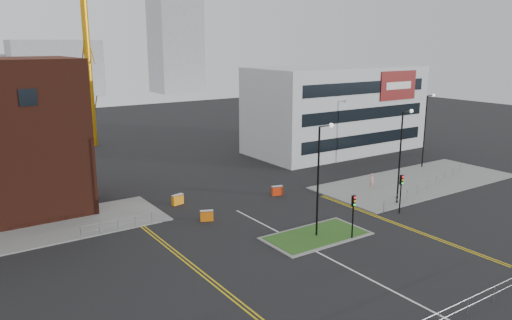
% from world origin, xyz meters
% --- Properties ---
extents(ground, '(200.00, 200.00, 0.00)m').
position_xyz_m(ground, '(0.00, 0.00, 0.00)').
color(ground, black).
rests_on(ground, ground).
extents(pavement_right, '(24.00, 10.00, 0.12)m').
position_xyz_m(pavement_right, '(22.00, 14.00, 0.06)').
color(pavement_right, slate).
rests_on(pavement_right, ground).
extents(island_kerb, '(8.60, 4.60, 0.08)m').
position_xyz_m(island_kerb, '(2.00, 8.00, 0.04)').
color(island_kerb, slate).
rests_on(island_kerb, ground).
extents(grass_island, '(8.00, 4.00, 0.12)m').
position_xyz_m(grass_island, '(2.00, 8.00, 0.06)').
color(grass_island, '#1E4517').
rests_on(grass_island, ground).
extents(office_block, '(25.00, 12.20, 12.00)m').
position_xyz_m(office_block, '(26.01, 31.97, 6.00)').
color(office_block, '#BABCBF').
rests_on(office_block, ground).
extents(streetlamp_island, '(1.46, 0.36, 9.18)m').
position_xyz_m(streetlamp_island, '(2.22, 8.00, 5.41)').
color(streetlamp_island, black).
rests_on(streetlamp_island, ground).
extents(streetlamp_right_near, '(1.46, 0.36, 9.18)m').
position_xyz_m(streetlamp_right_near, '(14.22, 10.00, 5.41)').
color(streetlamp_right_near, black).
rests_on(streetlamp_right_near, ground).
extents(streetlamp_right_far, '(1.46, 0.36, 9.18)m').
position_xyz_m(streetlamp_right_far, '(28.22, 18.00, 5.41)').
color(streetlamp_right_far, black).
rests_on(streetlamp_right_far, ground).
extents(traffic_light_island, '(0.28, 0.33, 3.65)m').
position_xyz_m(traffic_light_island, '(4.00, 5.98, 2.57)').
color(traffic_light_island, black).
rests_on(traffic_light_island, ground).
extents(traffic_light_right, '(0.28, 0.33, 3.65)m').
position_xyz_m(traffic_light_right, '(12.00, 7.98, 2.57)').
color(traffic_light_right, black).
rests_on(traffic_light_right, ground).
extents(railing_front, '(24.05, 0.05, 1.10)m').
position_xyz_m(railing_front, '(0.00, -6.00, 0.78)').
color(railing_front, gray).
rests_on(railing_front, ground).
extents(railing_left, '(6.05, 0.05, 1.10)m').
position_xyz_m(railing_left, '(-11.00, 18.00, 0.74)').
color(railing_left, gray).
rests_on(railing_left, ground).
extents(railing_right, '(19.05, 5.05, 1.10)m').
position_xyz_m(railing_right, '(20.50, 11.50, 0.78)').
color(railing_right, gray).
rests_on(railing_right, ground).
extents(centre_line, '(0.15, 30.00, 0.01)m').
position_xyz_m(centre_line, '(0.00, 2.00, 0.01)').
color(centre_line, silver).
rests_on(centre_line, ground).
extents(yellow_left_a, '(0.12, 24.00, 0.01)m').
position_xyz_m(yellow_left_a, '(-9.00, 10.00, 0.01)').
color(yellow_left_a, gold).
rests_on(yellow_left_a, ground).
extents(yellow_left_b, '(0.12, 24.00, 0.01)m').
position_xyz_m(yellow_left_b, '(-8.70, 10.00, 0.01)').
color(yellow_left_b, gold).
rests_on(yellow_left_b, ground).
extents(yellow_right_a, '(0.12, 20.00, 0.01)m').
position_xyz_m(yellow_right_a, '(9.50, 6.00, 0.01)').
color(yellow_right_a, gold).
rests_on(yellow_right_a, ground).
extents(yellow_right_b, '(0.12, 20.00, 0.01)m').
position_xyz_m(yellow_right_b, '(9.80, 6.00, 0.01)').
color(yellow_right_b, gold).
rests_on(yellow_right_b, ground).
extents(skyline_b, '(24.00, 12.00, 16.00)m').
position_xyz_m(skyline_b, '(10.00, 130.00, 8.00)').
color(skyline_b, gray).
rests_on(skyline_b, ground).
extents(skyline_c, '(14.00, 12.00, 28.00)m').
position_xyz_m(skyline_c, '(45.00, 125.00, 14.00)').
color(skyline_c, gray).
rests_on(skyline_c, ground).
extents(pedestrian, '(0.72, 0.60, 1.68)m').
position_xyz_m(pedestrian, '(15.84, 14.99, 0.84)').
color(pedestrian, pink).
rests_on(pedestrian, ground).
extents(barrier_left, '(1.19, 0.80, 0.96)m').
position_xyz_m(barrier_left, '(-3.63, 16.16, 0.52)').
color(barrier_left, orange).
rests_on(barrier_left, ground).
extents(barrier_mid, '(1.26, 0.65, 1.01)m').
position_xyz_m(barrier_mid, '(-3.79, 21.75, 0.55)').
color(barrier_mid, orange).
rests_on(barrier_mid, ground).
extents(barrier_right, '(1.22, 0.64, 0.98)m').
position_xyz_m(barrier_right, '(6.00, 18.79, 0.53)').
color(barrier_right, red).
rests_on(barrier_right, ground).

